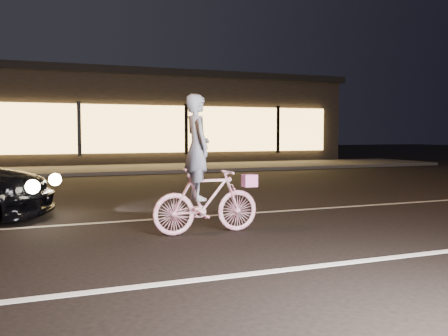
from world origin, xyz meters
name	(u,v)px	position (x,y,z in m)	size (l,w,h in m)	color
ground	(199,244)	(0.00, 0.00, 0.00)	(90.00, 90.00, 0.00)	black
lane_stripe_near	(247,274)	(0.00, -1.50, 0.00)	(60.00, 0.12, 0.01)	silver
lane_stripe_far	(160,219)	(0.00, 2.00, 0.00)	(60.00, 0.10, 0.01)	gray
sidewalk	(85,170)	(0.00, 13.00, 0.06)	(30.00, 4.00, 0.12)	#383533
storefront	(70,118)	(0.00, 18.97, 2.15)	(25.40, 8.42, 4.20)	black
cyclist	(204,185)	(0.28, 0.59, 0.70)	(1.56, 0.54, 1.96)	#D72C62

